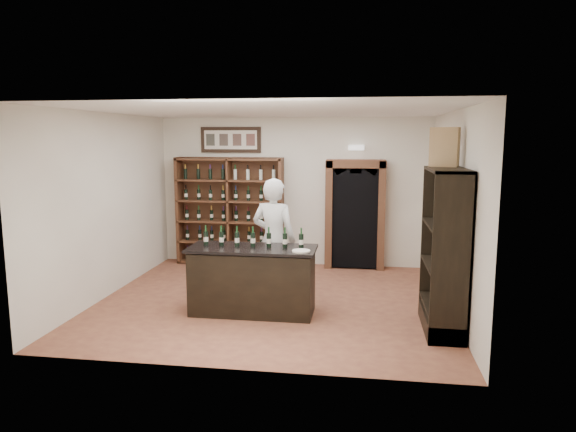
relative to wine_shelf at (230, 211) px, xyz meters
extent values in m
plane|color=#965A3C|center=(1.30, -2.33, -1.10)|extent=(5.50, 5.50, 0.00)
plane|color=white|center=(1.30, -2.33, 1.90)|extent=(5.50, 5.50, 0.00)
cube|color=white|center=(1.30, 0.17, 0.40)|extent=(5.50, 0.04, 3.00)
cube|color=white|center=(-1.45, -2.33, 0.40)|extent=(0.04, 5.00, 3.00)
cube|color=white|center=(4.05, -2.33, 0.40)|extent=(0.04, 5.00, 3.00)
cube|color=#50331B|center=(0.00, 0.14, 0.00)|extent=(2.20, 0.02, 2.20)
cube|color=#50331B|center=(-1.07, -0.04, 0.00)|extent=(0.06, 0.38, 2.20)
cube|color=#50331B|center=(1.07, -0.04, 0.00)|extent=(0.06, 0.38, 2.20)
cube|color=#50331B|center=(0.00, -0.04, 0.00)|extent=(0.04, 0.38, 2.20)
cube|color=#50331B|center=(0.00, -0.04, -1.06)|extent=(2.18, 0.38, 0.04)
cube|color=#50331B|center=(0.00, -0.04, -0.64)|extent=(2.18, 0.38, 0.04)
cube|color=#50331B|center=(0.00, -0.04, -0.21)|extent=(2.18, 0.38, 0.03)
cube|color=#50331B|center=(0.00, -0.04, 0.21)|extent=(2.18, 0.38, 0.04)
cube|color=#50331B|center=(0.00, -0.04, 0.64)|extent=(2.18, 0.38, 0.04)
cube|color=#50331B|center=(0.00, -0.04, 1.06)|extent=(2.18, 0.38, 0.04)
cube|color=black|center=(0.00, 0.14, 1.45)|extent=(1.25, 0.04, 0.52)
cube|color=black|center=(2.55, 0.00, -0.04)|extent=(0.97, 0.29, 2.05)
cube|color=#A56340|center=(2.04, -0.02, -0.02)|extent=(0.14, 0.35, 2.15)
cube|color=#A56340|center=(3.06, -0.02, -0.02)|extent=(0.14, 0.35, 2.15)
cube|color=#A56340|center=(2.55, -0.02, 0.99)|extent=(1.15, 0.35, 0.16)
cube|color=white|center=(2.55, 0.09, 1.30)|extent=(0.30, 0.10, 0.10)
cube|color=black|center=(1.10, -2.93, -0.63)|extent=(1.80, 0.70, 0.94)
cube|color=black|center=(1.10, -2.93, -0.12)|extent=(1.88, 0.78, 0.04)
cylinder|color=black|center=(0.38, -2.88, 0.01)|extent=(0.07, 0.07, 0.21)
cylinder|color=silver|center=(0.38, -2.88, -0.01)|extent=(0.07, 0.07, 0.07)
cylinder|color=#1B5124|center=(0.38, -2.88, 0.16)|extent=(0.03, 0.03, 0.09)
cylinder|color=black|center=(0.62, -2.88, 0.01)|extent=(0.07, 0.07, 0.21)
cylinder|color=silver|center=(0.62, -2.88, -0.01)|extent=(0.07, 0.07, 0.07)
cylinder|color=#1B5124|center=(0.62, -2.88, 0.16)|extent=(0.03, 0.03, 0.09)
cylinder|color=black|center=(0.86, -2.88, 0.01)|extent=(0.07, 0.07, 0.21)
cylinder|color=silver|center=(0.86, -2.88, -0.01)|extent=(0.07, 0.07, 0.07)
cylinder|color=#1B5124|center=(0.86, -2.88, 0.16)|extent=(0.03, 0.03, 0.09)
cylinder|color=black|center=(1.10, -2.88, 0.01)|extent=(0.07, 0.07, 0.21)
cylinder|color=silver|center=(1.10, -2.88, -0.01)|extent=(0.07, 0.07, 0.07)
cylinder|color=#1B5124|center=(1.10, -2.88, 0.16)|extent=(0.03, 0.03, 0.09)
cylinder|color=black|center=(1.34, -2.88, 0.01)|extent=(0.07, 0.07, 0.21)
cylinder|color=silver|center=(1.34, -2.88, -0.01)|extent=(0.07, 0.07, 0.07)
cylinder|color=#1B5124|center=(1.34, -2.88, 0.16)|extent=(0.03, 0.03, 0.09)
cylinder|color=black|center=(1.58, -2.88, 0.01)|extent=(0.07, 0.07, 0.21)
cylinder|color=silver|center=(1.58, -2.88, -0.01)|extent=(0.07, 0.07, 0.07)
cylinder|color=#1B5124|center=(1.58, -2.88, 0.16)|extent=(0.03, 0.03, 0.09)
cylinder|color=black|center=(1.82, -2.88, 0.01)|extent=(0.07, 0.07, 0.21)
cylinder|color=silver|center=(1.82, -2.88, -0.01)|extent=(0.07, 0.07, 0.07)
cylinder|color=#1B5124|center=(1.82, -2.88, 0.16)|extent=(0.03, 0.03, 0.09)
cube|color=black|center=(4.02, -3.23, 0.00)|extent=(0.02, 1.20, 2.20)
cube|color=black|center=(3.79, -3.81, 0.00)|extent=(0.48, 0.04, 2.20)
cube|color=black|center=(3.79, -2.65, 0.00)|extent=(0.48, 0.04, 2.20)
cube|color=black|center=(3.79, -3.23, 1.08)|extent=(0.48, 1.20, 0.04)
cube|color=black|center=(3.79, -3.23, -0.98)|extent=(0.48, 1.20, 0.24)
cube|color=black|center=(3.79, -3.23, -0.75)|extent=(0.48, 1.16, 0.03)
cube|color=black|center=(3.79, -3.23, -0.20)|extent=(0.48, 1.16, 0.03)
cube|color=black|center=(3.79, -3.23, 0.35)|extent=(0.48, 1.16, 0.03)
imported|color=silver|center=(1.32, -2.30, -0.11)|extent=(0.81, 0.62, 1.98)
cylinder|color=silver|center=(1.85, -3.12, -0.09)|extent=(0.26, 0.26, 0.02)
cube|color=#A17B55|center=(3.79, -2.84, 1.37)|extent=(0.41, 0.29, 0.54)
camera|label=1|loc=(2.70, -10.16, 1.50)|focal=32.00mm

